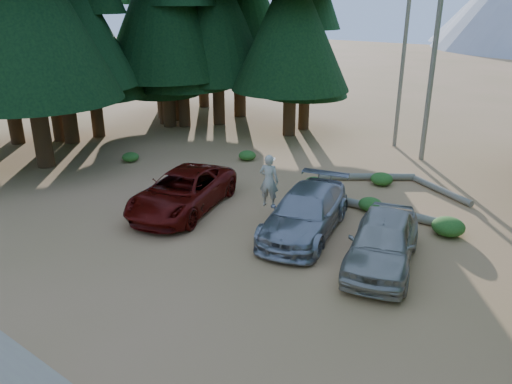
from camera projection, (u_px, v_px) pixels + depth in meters
ground at (208, 278)px, 14.00m from camera, size 160.00×160.00×0.00m
forest_belt_north at (409, 154)px, 25.14m from camera, size 36.00×7.00×22.00m
forest_belt_west at (38, 151)px, 25.70m from camera, size 6.00×22.00×22.00m
snag_front at (437, 30)px, 22.15m from camera, size 0.24×0.24×12.00m
snag_back at (404, 49)px, 24.75m from camera, size 0.20×0.20×10.00m
red_pickup at (183, 191)px, 18.27m from camera, size 3.77×5.67×1.45m
silver_minivan_center at (305, 212)px, 16.44m from camera, size 3.23×5.39×1.46m
silver_minivan_right at (383, 241)px, 14.41m from camera, size 2.98×4.84×1.54m
frisbee_player at (269, 181)px, 17.10m from camera, size 0.78×0.63×1.87m
log_left at (367, 177)px, 21.50m from camera, size 3.49×2.68×0.29m
log_mid at (442, 190)px, 20.01m from camera, size 2.86×1.76×0.26m
log_right at (374, 208)px, 18.25m from camera, size 5.02×0.60×0.32m
shrub_far_left at (247, 155)px, 24.14m from camera, size 0.83×0.83×0.46m
shrub_left at (314, 182)px, 20.65m from camera, size 0.77×0.77×0.43m
shrub_center_left at (319, 194)px, 19.00m from camera, size 1.27×1.27×0.70m
shrub_center_right at (370, 204)px, 18.37m from camera, size 0.87×0.87×0.48m
shrub_right at (382, 179)px, 20.92m from camera, size 0.92×0.92×0.51m
shrub_far_right at (448, 227)px, 16.44m from camera, size 1.07×1.07×0.59m
shrub_edge_west at (131, 157)px, 23.93m from camera, size 0.80×0.80×0.44m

